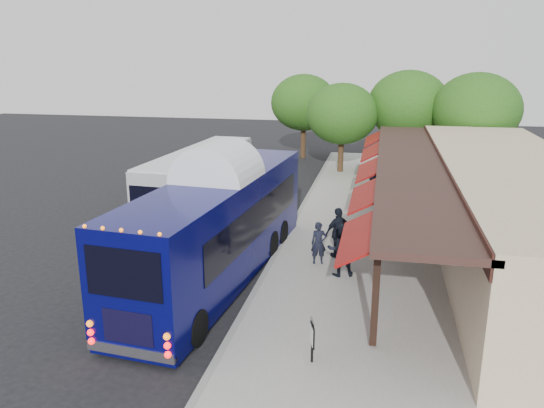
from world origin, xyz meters
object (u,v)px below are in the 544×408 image
Objects in this scene: city_bus at (200,175)px; sign_board at (312,337)px; coach_bus at (219,221)px; ped_c at (338,232)px; ped_a at (319,243)px; ped_b at (341,249)px; ped_d at (373,189)px.

sign_board is (7.50, -13.44, -0.69)m from city_bus.
ped_c is at bearing 36.73° from coach_bus.
city_bus is 9.89m from ped_a.
city_bus is 11.12m from ped_b.
sign_board is (0.62, -6.35, -0.09)m from ped_a.
ped_b is (4.02, 0.60, -0.90)m from coach_bus.
sign_board is at bearing -46.59° from coach_bus.
coach_bus reaches higher than city_bus.
sign_board is (3.80, -4.84, -1.16)m from coach_bus.
city_bus reaches higher than ped_a.
ped_d is (1.05, 7.62, -0.16)m from ped_c.
coach_bus is at bearing -8.31° from ped_b.
coach_bus is 11.11m from ped_d.
sign_board is at bearing -97.82° from ped_a.
sign_board is (-0.22, -5.44, -0.26)m from ped_b.
coach_bus reaches higher than ped_a.
city_bus reaches higher than ped_d.
city_bus is (-3.70, 8.59, -0.47)m from coach_bus.
ped_b reaches higher than ped_a.
ped_a is at bearing 79.37° from ped_d.
ped_d is at bearing -136.00° from ped_c.
ped_c is (7.50, -6.27, -0.43)m from city_bus.
coach_bus is 4.16m from ped_b.
ped_b reaches higher than ped_d.
ped_b is 5.45m from sign_board.
ped_c is at bearing -99.45° from ped_b.
ped_a is 1.25m from ped_b.
city_bus is 6.72× the size of ped_d.
ped_b is at bearing -42.34° from city_bus.
ped_d is at bearing 12.61° from city_bus.
coach_bus is 6.26× the size of ped_b.
city_bus is 6.78× the size of ped_a.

